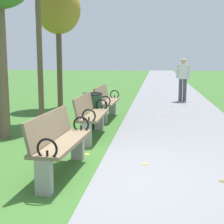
# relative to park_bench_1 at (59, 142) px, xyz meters

# --- Properties ---
(ground_plane) EXTENTS (80.00, 80.00, 0.00)m
(ground_plane) POSITION_rel_park_bench_1_xyz_m (0.50, -0.02, -0.49)
(ground_plane) COLOR #386628
(paved_walkway) EXTENTS (2.89, 44.00, 0.02)m
(paved_walkway) POSITION_rel_park_bench_1_xyz_m (1.95, 17.98, -0.48)
(paved_walkway) COLOR slate
(paved_walkway) RESTS_ON ground
(park_bench_1) EXTENTS (0.55, 1.62, 0.90)m
(park_bench_1) POSITION_rel_park_bench_1_xyz_m (0.00, 0.00, 0.00)
(park_bench_1) COLOR #7A664C
(park_bench_1) RESTS_ON ground
(park_bench_2) EXTENTS (0.47, 1.60, 0.90)m
(park_bench_2) POSITION_rel_park_bench_1_xyz_m (-0.00, 2.32, 0.00)
(park_bench_2) COLOR #7A664C
(park_bench_2) RESTS_ON ground
(park_bench_3) EXTENTS (0.52, 1.61, 0.90)m
(park_bench_3) POSITION_rel_park_bench_1_xyz_m (-0.00, 4.56, 0.00)
(park_bench_3) COLOR #7A664C
(park_bench_3) RESTS_ON ground
(tree_4) EXTENTS (1.48, 1.48, 4.07)m
(tree_4) POSITION_rel_park_bench_1_xyz_m (-1.89, 6.56, 2.72)
(tree_4) COLOR brown
(tree_4) RESTS_ON ground
(pedestrian_walking) EXTENTS (0.52, 0.28, 1.62)m
(pedestrian_walking) POSITION_rel_park_bench_1_xyz_m (2.36, 8.57, 0.44)
(pedestrian_walking) COLOR #4C4C56
(pedestrian_walking) RESTS_ON paved_walkway
(trash_bin) EXTENTS (0.48, 0.48, 0.84)m
(trash_bin) POSITION_rel_park_bench_1_xyz_m (-0.15, 3.33, -0.06)
(trash_bin) COLOR #234C2D
(trash_bin) RESTS_ON ground
(scattered_leaves) EXTENTS (5.08, 9.06, 0.02)m
(scattered_leaves) POSITION_rel_park_bench_1_xyz_m (0.30, 2.59, -0.47)
(scattered_leaves) COLOR gold
(scattered_leaves) RESTS_ON ground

